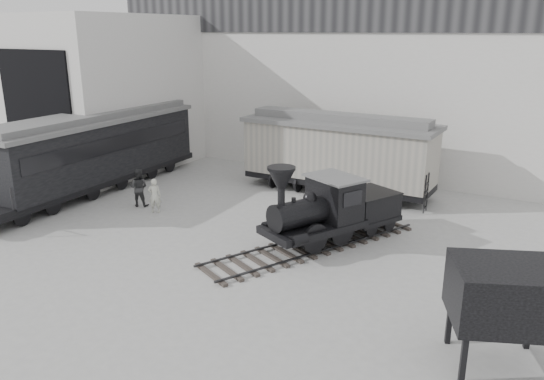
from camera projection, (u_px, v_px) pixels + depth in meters
The scene contains 9 objects.
ground at pixel (226, 269), 18.78m from camera, with size 90.00×90.00×0.00m, color #9E9E9B.
north_wall at pixel (375, 78), 29.66m from camera, with size 34.00×2.51×11.00m.
west_pavilion at pixel (121, 92), 32.62m from camera, with size 7.00×12.11×9.00m.
locomotive at pixel (328, 213), 20.79m from camera, with size 5.99×9.45×3.36m.
boxcar at pixel (338, 151), 27.23m from camera, with size 10.08×3.29×4.11m.
passenger_coach at pixel (96, 151), 27.66m from camera, with size 3.61×14.29×3.79m.
visitor_a at pixel (155, 196), 24.42m from camera, with size 0.59×0.39×1.63m, color silver.
visitor_b at pixel (139, 188), 25.31m from camera, with size 0.90×0.70×1.84m, color #2F3031.
coal_hopper at pixel (504, 302), 12.94m from camera, with size 3.09×2.85×2.72m.
Camera 1 is at (9.87, -14.14, 8.13)m, focal length 35.00 mm.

